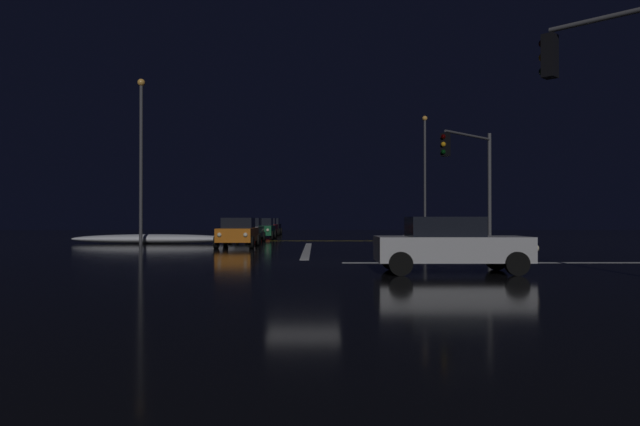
% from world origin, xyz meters
% --- Properties ---
extents(ground, '(120.00, 120.00, 0.10)m').
position_xyz_m(ground, '(0.00, 0.00, -0.05)').
color(ground, black).
extents(stop_line_north, '(0.35, 14.97, 0.01)m').
position_xyz_m(stop_line_north, '(0.00, 8.71, 0.00)').
color(stop_line_north, white).
rests_on(stop_line_north, ground).
extents(centre_line_ns, '(22.00, 0.15, 0.01)m').
position_xyz_m(centre_line_ns, '(0.00, 20.31, 0.00)').
color(centre_line_ns, yellow).
rests_on(centre_line_ns, ground).
extents(crosswalk_bar_east, '(14.97, 0.40, 0.01)m').
position_xyz_m(crosswalk_bar_east, '(8.81, 0.00, 0.00)').
color(crosswalk_bar_east, white).
rests_on(crosswalk_bar_east, ground).
extents(snow_bank_left_curb, '(10.03, 1.50, 0.57)m').
position_xyz_m(snow_bank_left_curb, '(-9.51, 15.88, 0.29)').
color(snow_bank_left_curb, white).
rests_on(snow_bank_left_curb, ground).
extents(snow_bank_right_curb, '(6.18, 1.50, 0.57)m').
position_xyz_m(snow_bank_right_curb, '(9.51, 21.05, 0.28)').
color(snow_bank_right_curb, white).
rests_on(snow_bank_right_curb, ground).
extents(sedan_orange, '(2.02, 4.33, 1.57)m').
position_xyz_m(sedan_orange, '(-3.74, 11.34, 0.80)').
color(sedan_orange, '#C66014').
rests_on(sedan_orange, ground).
extents(sedan_gray, '(2.02, 4.33, 1.57)m').
position_xyz_m(sedan_gray, '(-4.01, 18.14, 0.80)').
color(sedan_gray, slate).
rests_on(sedan_gray, ground).
extents(sedan_green, '(2.02, 4.33, 1.57)m').
position_xyz_m(sedan_green, '(-3.62, 23.60, 0.80)').
color(sedan_green, '#14512D').
rests_on(sedan_green, ground).
extents(sedan_red, '(2.02, 4.33, 1.57)m').
position_xyz_m(sedan_red, '(-3.84, 30.32, 0.80)').
color(sedan_red, maroon).
rests_on(sedan_red, ground).
extents(sedan_black, '(2.02, 4.33, 1.57)m').
position_xyz_m(sedan_black, '(-3.87, 35.88, 0.80)').
color(sedan_black, black).
rests_on(sedan_black, ground).
extents(sedan_silver_crossing, '(4.33, 2.02, 1.57)m').
position_xyz_m(sedan_silver_crossing, '(4.19, -3.74, 0.80)').
color(sedan_silver_crossing, '#B7B7BC').
rests_on(sedan_silver_crossing, ground).
extents(traffic_signal_ne, '(3.15, 3.15, 5.79)m').
position_xyz_m(traffic_signal_ne, '(7.85, 7.85, 4.01)').
color(traffic_signal_ne, '#4C4C51').
rests_on(traffic_signal_ne, ground).
extents(streetlamp_right_far, '(0.44, 0.44, 10.38)m').
position_xyz_m(streetlamp_right_far, '(9.81, 30.31, 5.90)').
color(streetlamp_right_far, '#424247').
rests_on(streetlamp_right_far, ground).
extents(streetlamp_left_near, '(0.44, 0.44, 9.73)m').
position_xyz_m(streetlamp_left_near, '(-9.81, 14.31, 5.57)').
color(streetlamp_left_near, '#424247').
rests_on(streetlamp_left_near, ground).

